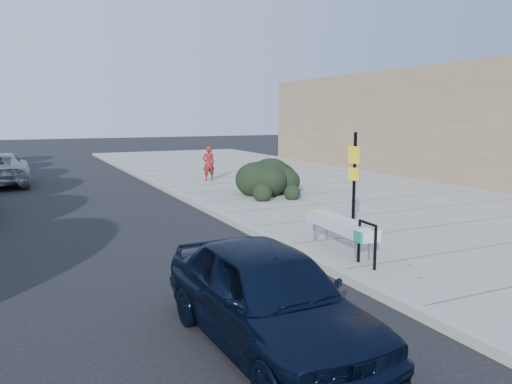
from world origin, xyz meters
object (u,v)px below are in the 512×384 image
bench (340,225)px  sedan_navy (268,296)px  bike_rack (367,239)px  pedestrian (209,163)px  sign_post (354,178)px

bench → sedan_navy: bearing=-132.3°
bike_rack → pedestrian: (1.67, 13.10, 0.24)m
bike_rack → sedan_navy: 3.58m
sign_post → sedan_navy: size_ratio=0.61×
bench → sign_post: sign_post is taller
sign_post → bike_rack: bearing=-144.2°
bench → bike_rack: size_ratio=2.69×
sign_post → pedestrian: size_ratio=1.63×
bike_rack → sign_post: size_ratio=0.35×
bench → sedan_navy: sedan_navy is taller
pedestrian → sedan_navy: bearing=73.3°
sedan_navy → bike_rack: bearing=29.6°
bench → bike_rack: bearing=-94.7°
bench → pedestrian: pedestrian is taller
bike_rack → pedestrian: bearing=86.9°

